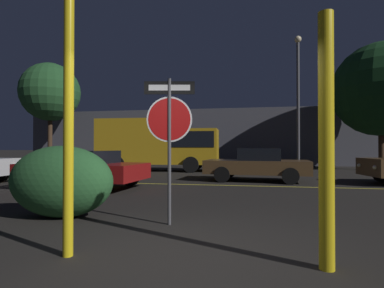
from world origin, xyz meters
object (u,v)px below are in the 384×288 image
(passing_car_3, at_px, (257,164))
(stop_sign, at_px, (169,122))
(street_lamp, at_px, (298,93))
(tree_1, at_px, (381,90))
(tree_0, at_px, (50,92))
(passing_car_2, at_px, (84,169))
(yellow_pole_right, at_px, (326,140))
(hedge_bush_1, at_px, (61,181))
(yellow_pole_left, at_px, (69,115))
(delivery_truck, at_px, (159,143))

(passing_car_3, bearing_deg, stop_sign, 171.19)
(passing_car_3, xyz_separation_m, street_lamp, (2.30, 4.53, 3.58))
(stop_sign, xyz_separation_m, tree_1, (9.00, 13.96, 2.91))
(passing_car_3, relative_size, tree_0, 0.55)
(passing_car_2, bearing_deg, yellow_pole_right, -127.67)
(passing_car_3, bearing_deg, hedge_bush_1, 155.60)
(yellow_pole_right, relative_size, tree_1, 0.38)
(hedge_bush_1, bearing_deg, stop_sign, -4.44)
(hedge_bush_1, bearing_deg, passing_car_3, 60.78)
(passing_car_3, xyz_separation_m, tree_0, (-14.67, 7.75, 4.73))
(yellow_pole_left, height_order, passing_car_3, yellow_pole_left)
(passing_car_2, xyz_separation_m, street_lamp, (7.88, 7.71, 3.60))
(yellow_pole_left, distance_m, tree_0, 20.80)
(stop_sign, bearing_deg, hedge_bush_1, 165.34)
(street_lamp, height_order, tree_1, tree_1)
(yellow_pole_left, distance_m, delivery_truck, 13.39)
(stop_sign, height_order, tree_0, tree_0)
(yellow_pole_right, distance_m, tree_0, 22.62)
(passing_car_3, height_order, tree_0, tree_0)
(tree_0, bearing_deg, yellow_pole_right, -47.33)
(yellow_pole_right, relative_size, passing_car_2, 0.68)
(hedge_bush_1, relative_size, passing_car_2, 0.50)
(stop_sign, xyz_separation_m, tree_0, (-12.94, 14.85, 3.63))
(delivery_truck, bearing_deg, tree_1, 99.44)
(delivery_truck, relative_size, street_lamp, 0.94)
(stop_sign, bearing_deg, tree_0, 120.86)
(stop_sign, xyz_separation_m, street_lamp, (4.02, 11.63, 2.47))
(yellow_pole_left, bearing_deg, passing_car_3, 73.72)
(passing_car_2, relative_size, delivery_truck, 0.60)
(hedge_bush_1, xyz_separation_m, passing_car_3, (3.88, 6.93, -0.02))
(hedge_bush_1, distance_m, passing_car_2, 4.12)
(street_lamp, bearing_deg, tree_1, 25.09)
(passing_car_2, distance_m, tree_0, 14.99)
(street_lamp, bearing_deg, passing_car_3, -116.92)
(yellow_pole_left, xyz_separation_m, tree_0, (-12.11, 16.51, 3.68))
(hedge_bush_1, distance_m, passing_car_3, 7.95)
(stop_sign, bearing_deg, tree_1, 46.99)
(stop_sign, height_order, passing_car_2, stop_sign)
(hedge_bush_1, height_order, passing_car_2, hedge_bush_1)
(passing_car_3, xyz_separation_m, delivery_truck, (-5.33, 4.34, 0.91))
(yellow_pole_right, height_order, delivery_truck, delivery_truck)
(stop_sign, relative_size, street_lamp, 0.34)
(delivery_truck, relative_size, tree_1, 0.92)
(yellow_pole_left, height_order, delivery_truck, yellow_pole_left)
(passing_car_2, relative_size, street_lamp, 0.56)
(tree_1, bearing_deg, passing_car_3, -136.68)
(passing_car_3, distance_m, tree_1, 10.78)
(street_lamp, distance_m, tree_1, 5.51)
(stop_sign, height_order, street_lamp, street_lamp)
(passing_car_2, xyz_separation_m, tree_1, (12.86, 10.04, 4.04))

